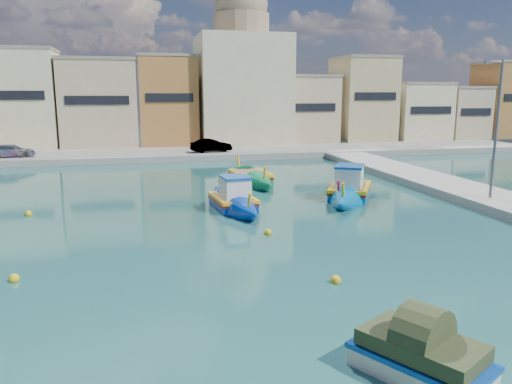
{
  "coord_description": "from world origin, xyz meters",
  "views": [
    {
      "loc": [
        -1.42,
        -17.81,
        6.25
      ],
      "look_at": [
        4.0,
        6.0,
        1.4
      ],
      "focal_mm": 35.0,
      "sensor_mm": 36.0,
      "label": 1
    }
  ],
  "objects_px": {
    "luzzu_turquoise_cabin": "(350,191)",
    "luzzu_cyan_mid": "(349,191)",
    "quay_street_lamp": "(496,129)",
    "tender_near": "(421,358)",
    "church_block": "(241,74)",
    "luzzu_green": "(250,179)",
    "luzzu_blue_cabin": "(233,202)"
  },
  "relations": [
    {
      "from": "church_block",
      "to": "luzzu_blue_cabin",
      "type": "xyz_separation_m",
      "value": [
        -6.7,
        -31.37,
        -8.06
      ]
    },
    {
      "from": "luzzu_blue_cabin",
      "to": "luzzu_cyan_mid",
      "type": "height_order",
      "value": "luzzu_blue_cabin"
    },
    {
      "from": "quay_street_lamp",
      "to": "church_block",
      "type": "bearing_deg",
      "value": 102.35
    },
    {
      "from": "luzzu_turquoise_cabin",
      "to": "luzzu_green",
      "type": "distance_m",
      "value": 7.96
    },
    {
      "from": "church_block",
      "to": "quay_street_lamp",
      "type": "height_order",
      "value": "church_block"
    },
    {
      "from": "quay_street_lamp",
      "to": "luzzu_turquoise_cabin",
      "type": "height_order",
      "value": "quay_street_lamp"
    },
    {
      "from": "church_block",
      "to": "luzzu_turquoise_cabin",
      "type": "distance_m",
      "value": 31.13
    },
    {
      "from": "church_block",
      "to": "luzzu_cyan_mid",
      "type": "xyz_separation_m",
      "value": [
        1.03,
        -29.28,
        -8.15
      ]
    },
    {
      "from": "luzzu_cyan_mid",
      "to": "tender_near",
      "type": "xyz_separation_m",
      "value": [
        -6.6,
        -19.42,
        0.2
      ]
    },
    {
      "from": "church_block",
      "to": "luzzu_green",
      "type": "height_order",
      "value": "church_block"
    },
    {
      "from": "quay_street_lamp",
      "to": "luzzu_cyan_mid",
      "type": "relative_size",
      "value": 1.02
    },
    {
      "from": "luzzu_turquoise_cabin",
      "to": "tender_near",
      "type": "xyz_separation_m",
      "value": [
        -6.31,
        -18.63,
        0.07
      ]
    },
    {
      "from": "luzzu_blue_cabin",
      "to": "luzzu_green",
      "type": "bearing_deg",
      "value": 71.05
    },
    {
      "from": "luzzu_turquoise_cabin",
      "to": "luzzu_blue_cabin",
      "type": "relative_size",
      "value": 1.18
    },
    {
      "from": "luzzu_blue_cabin",
      "to": "luzzu_turquoise_cabin",
      "type": "bearing_deg",
      "value": 9.94
    },
    {
      "from": "church_block",
      "to": "tender_near",
      "type": "bearing_deg",
      "value": -96.53
    },
    {
      "from": "quay_street_lamp",
      "to": "luzzu_turquoise_cabin",
      "type": "bearing_deg",
      "value": 149.67
    },
    {
      "from": "church_block",
      "to": "luzzu_green",
      "type": "bearing_deg",
      "value": -99.73
    },
    {
      "from": "church_block",
      "to": "quay_street_lamp",
      "type": "relative_size",
      "value": 2.39
    },
    {
      "from": "luzzu_cyan_mid",
      "to": "luzzu_green",
      "type": "distance_m",
      "value": 7.54
    },
    {
      "from": "luzzu_turquoise_cabin",
      "to": "luzzu_cyan_mid",
      "type": "bearing_deg",
      "value": 69.49
    },
    {
      "from": "luzzu_green",
      "to": "quay_street_lamp",
      "type": "bearing_deg",
      "value": -41.75
    },
    {
      "from": "luzzu_green",
      "to": "tender_near",
      "type": "height_order",
      "value": "luzzu_green"
    },
    {
      "from": "church_block",
      "to": "quay_street_lamp",
      "type": "bearing_deg",
      "value": -77.65
    },
    {
      "from": "luzzu_cyan_mid",
      "to": "church_block",
      "type": "bearing_deg",
      "value": 92.01
    },
    {
      "from": "church_block",
      "to": "luzzu_green",
      "type": "relative_size",
      "value": 2.13
    },
    {
      "from": "luzzu_cyan_mid",
      "to": "luzzu_green",
      "type": "height_order",
      "value": "luzzu_green"
    },
    {
      "from": "church_block",
      "to": "luzzu_blue_cabin",
      "type": "bearing_deg",
      "value": -102.05
    },
    {
      "from": "luzzu_blue_cabin",
      "to": "luzzu_cyan_mid",
      "type": "distance_m",
      "value": 8.01
    },
    {
      "from": "luzzu_green",
      "to": "tender_near",
      "type": "xyz_separation_m",
      "value": [
        -1.51,
        -24.98,
        0.16
      ]
    },
    {
      "from": "luzzu_cyan_mid",
      "to": "tender_near",
      "type": "bearing_deg",
      "value": -108.78
    },
    {
      "from": "church_block",
      "to": "tender_near",
      "type": "distance_m",
      "value": 49.66
    }
  ]
}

